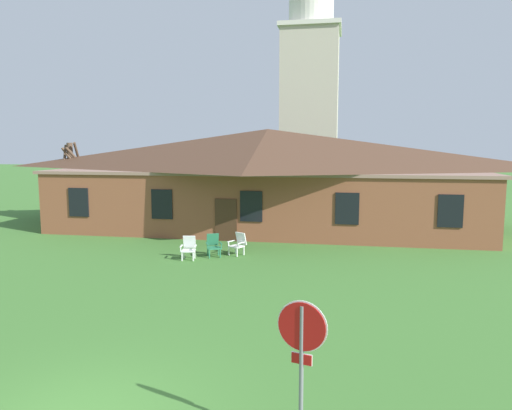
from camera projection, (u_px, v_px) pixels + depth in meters
brick_building at (268, 177)px, 27.74m from camera, size 23.80×10.40×5.64m
dome_tower at (310, 91)px, 41.25m from camera, size 5.18×5.18×20.51m
stop_sign at (302, 345)px, 7.22m from camera, size 0.78×0.24×2.36m
lawn_chair_by_porch at (189, 247)px, 19.64m from camera, size 0.71×0.75×0.96m
lawn_chair_near_door at (213, 245)px, 20.15m from camera, size 0.80×0.84×0.96m
lawn_chair_left_end at (238, 243)px, 20.43m from camera, size 0.83×0.86×0.96m
bare_tree_beside_building at (71, 176)px, 30.21m from camera, size 1.19×1.31×4.91m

